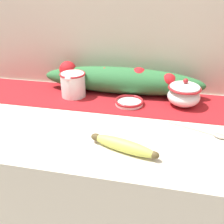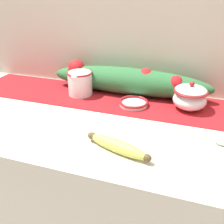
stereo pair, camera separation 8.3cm
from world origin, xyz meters
TOP-DOWN VIEW (x-y plane):
  - countertop at (0.00, 0.00)m, footprint 1.50×0.63m
  - back_wall at (0.00, 0.33)m, footprint 2.30×0.04m
  - table_runner at (0.00, 0.17)m, footprint 1.38×0.27m
  - cream_pitcher at (-0.20, 0.17)m, footprint 0.11×0.13m
  - sugar_bowl at (0.26, 0.17)m, footprint 0.13×0.13m
  - small_dish at (0.05, 0.13)m, footprint 0.12×0.12m
  - banana at (0.08, -0.18)m, footprint 0.22×0.10m
  - spoon at (0.36, -0.04)m, footprint 0.19×0.09m
  - poinsettia_garland at (-0.01, 0.24)m, footprint 0.71×0.13m

SIDE VIEW (x-z plane):
  - countertop at x=0.00m, z-range 0.00..0.92m
  - table_runner at x=0.00m, z-range 0.92..0.92m
  - spoon at x=0.36m, z-range 0.92..0.93m
  - small_dish at x=0.05m, z-range 0.92..0.94m
  - banana at x=0.08m, z-range 0.92..0.96m
  - sugar_bowl at x=0.26m, z-range 0.92..1.03m
  - cream_pitcher at x=-0.20m, z-range 0.93..1.03m
  - poinsettia_garland at x=-0.01m, z-range 0.92..1.05m
  - back_wall at x=0.00m, z-range 0.00..2.40m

